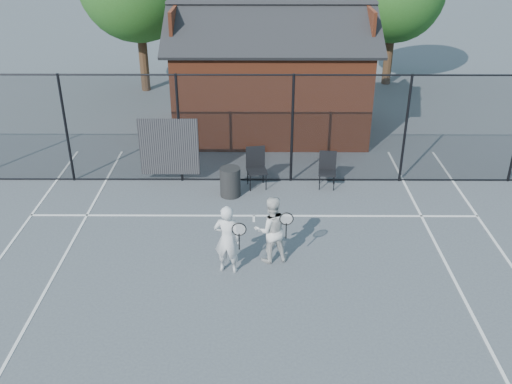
{
  "coord_description": "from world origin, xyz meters",
  "views": [
    {
      "loc": [
        0.11,
        -9.2,
        6.87
      ],
      "look_at": [
        0.05,
        2.13,
        1.1
      ],
      "focal_mm": 40.0,
      "sensor_mm": 36.0,
      "label": 1
    }
  ],
  "objects_px": {
    "chair_left": "(257,169)",
    "chair_right": "(327,171)",
    "clubhouse": "(271,83)",
    "player_back": "(271,230)",
    "waste_bin": "(230,182)",
    "player_front": "(227,239)"
  },
  "relations": [
    {
      "from": "chair_right",
      "to": "waste_bin",
      "type": "height_order",
      "value": "chair_right"
    },
    {
      "from": "chair_left",
      "to": "waste_bin",
      "type": "distance_m",
      "value": 0.86
    },
    {
      "from": "clubhouse",
      "to": "player_back",
      "type": "bearing_deg",
      "value": -90.89
    },
    {
      "from": "chair_left",
      "to": "chair_right",
      "type": "bearing_deg",
      "value": -10.21
    },
    {
      "from": "clubhouse",
      "to": "player_back",
      "type": "xyz_separation_m",
      "value": [
        -0.12,
        -7.92,
        -0.86
      ]
    },
    {
      "from": "chair_right",
      "to": "chair_left",
      "type": "bearing_deg",
      "value": -174.36
    },
    {
      "from": "player_front",
      "to": "waste_bin",
      "type": "height_order",
      "value": "player_front"
    },
    {
      "from": "player_front",
      "to": "chair_right",
      "type": "distance_m",
      "value": 4.64
    },
    {
      "from": "chair_right",
      "to": "waste_bin",
      "type": "xyz_separation_m",
      "value": [
        -2.57,
        -0.5,
        -0.09
      ]
    },
    {
      "from": "clubhouse",
      "to": "chair_left",
      "type": "height_order",
      "value": "clubhouse"
    },
    {
      "from": "chair_left",
      "to": "waste_bin",
      "type": "height_order",
      "value": "chair_left"
    },
    {
      "from": "player_back",
      "to": "chair_left",
      "type": "bearing_deg",
      "value": 95.08
    },
    {
      "from": "waste_bin",
      "to": "player_front",
      "type": "bearing_deg",
      "value": -88.25
    },
    {
      "from": "player_front",
      "to": "waste_bin",
      "type": "distance_m",
      "value": 3.44
    },
    {
      "from": "chair_left",
      "to": "chair_right",
      "type": "relative_size",
      "value": 1.12
    },
    {
      "from": "chair_left",
      "to": "player_front",
      "type": "bearing_deg",
      "value": -108.68
    },
    {
      "from": "waste_bin",
      "to": "chair_right",
      "type": "bearing_deg",
      "value": 11.01
    },
    {
      "from": "clubhouse",
      "to": "waste_bin",
      "type": "distance_m",
      "value": 5.17
    },
    {
      "from": "player_back",
      "to": "chair_right",
      "type": "xyz_separation_m",
      "value": [
        1.57,
        3.52,
        -0.28
      ]
    },
    {
      "from": "chair_left",
      "to": "chair_right",
      "type": "distance_m",
      "value": 1.88
    },
    {
      "from": "player_back",
      "to": "waste_bin",
      "type": "xyz_separation_m",
      "value": [
        -1.0,
        3.02,
        -0.36
      ]
    },
    {
      "from": "chair_left",
      "to": "chair_right",
      "type": "height_order",
      "value": "chair_left"
    }
  ]
}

